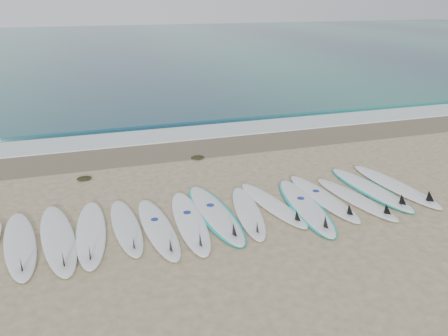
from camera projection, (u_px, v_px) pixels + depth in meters
name	position (u px, v px, depth m)	size (l,w,h in m)	color
ground	(217.00, 217.00, 8.51)	(120.00, 120.00, 0.00)	tan
ocean	(108.00, 46.00, 37.31)	(120.00, 55.00, 0.03)	#1E565B
wet_sand_band	(175.00, 150.00, 12.14)	(120.00, 1.80, 0.01)	brown
foam_band	(166.00, 135.00, 13.38)	(120.00, 1.40, 0.04)	silver
wave_crest	(157.00, 122.00, 14.70)	(120.00, 1.00, 0.10)	#1E565B
surfboard_1	(20.00, 245.00, 7.44)	(0.88, 2.54, 0.32)	white
surfboard_2	(58.00, 239.00, 7.62)	(0.91, 2.73, 0.34)	white
surfboard_3	(91.00, 233.00, 7.80)	(0.61, 2.55, 0.32)	white
surfboard_4	(126.00, 227.00, 8.02)	(0.62, 2.33, 0.30)	white
surfboard_5	(159.00, 228.00, 7.97)	(0.70, 2.50, 0.32)	white
surfboard_6	(190.00, 222.00, 8.20)	(0.65, 2.64, 0.33)	white
surfboard_7	(215.00, 214.00, 8.52)	(0.82, 2.75, 0.35)	white
surfboard_8	(249.00, 212.00, 8.56)	(0.86, 2.39, 0.30)	white
surfboard_9	(274.00, 205.00, 8.87)	(0.88, 2.38, 0.30)	white
surfboard_10	(306.00, 206.00, 8.81)	(0.92, 2.74, 0.34)	white
surfboard_11	(324.00, 198.00, 9.16)	(0.69, 2.53, 0.32)	white
surfboard_12	(357.00, 199.00, 9.12)	(0.89, 2.40, 0.30)	white
surfboard_13	(371.00, 189.00, 9.61)	(0.87, 2.63, 0.33)	white
surfboard_14	(397.00, 186.00, 9.73)	(0.81, 2.68, 0.34)	white
seaweed_near	(84.00, 178.00, 10.21)	(0.34, 0.26, 0.07)	black
seaweed_far	(198.00, 157.00, 11.52)	(0.36, 0.28, 0.07)	black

